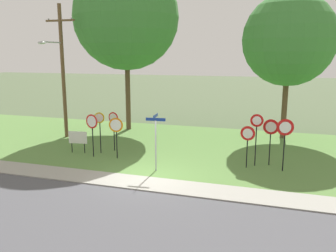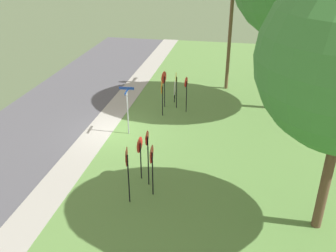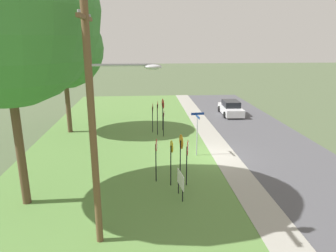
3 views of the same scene
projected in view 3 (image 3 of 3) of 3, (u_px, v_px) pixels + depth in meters
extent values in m
plane|color=#4C5B3D|center=(211.00, 156.00, 19.56)|extent=(160.00, 160.00, 0.00)
cube|color=#4C4C51|center=(284.00, 153.00, 19.93)|extent=(44.00, 6.40, 0.01)
cube|color=#99968C|center=(224.00, 155.00, 19.61)|extent=(44.00, 1.60, 0.06)
cube|color=#567F3D|center=(116.00, 158.00, 19.10)|extent=(44.00, 12.00, 0.04)
cylinder|color=black|center=(156.00, 163.00, 15.64)|extent=(0.06, 0.06, 2.02)
cylinder|color=red|center=(157.00, 145.00, 15.38)|extent=(0.63, 0.11, 0.63)
cylinder|color=white|center=(157.00, 145.00, 15.38)|extent=(0.49, 0.07, 0.49)
cylinder|color=black|center=(187.00, 166.00, 15.22)|extent=(0.06, 0.06, 2.05)
cylinder|color=red|center=(188.00, 148.00, 14.97)|extent=(0.77, 0.17, 0.78)
cylinder|color=white|center=(188.00, 148.00, 14.97)|extent=(0.60, 0.12, 0.61)
cylinder|color=black|center=(171.00, 166.00, 15.19)|extent=(0.06, 0.06, 2.11)
cylinder|color=gold|center=(172.00, 147.00, 14.92)|extent=(0.60, 0.10, 0.60)
cylinder|color=white|center=(172.00, 147.00, 14.92)|extent=(0.47, 0.07, 0.47)
cylinder|color=black|center=(180.00, 157.00, 16.54)|extent=(0.06, 0.06, 1.91)
cylinder|color=orange|center=(181.00, 142.00, 16.30)|extent=(0.78, 0.13, 0.78)
cylinder|color=white|center=(182.00, 142.00, 16.30)|extent=(0.60, 0.09, 0.61)
cylinder|color=black|center=(153.00, 120.00, 24.04)|extent=(0.06, 0.06, 2.06)
cone|color=red|center=(153.00, 108.00, 23.78)|extent=(0.77, 0.05, 0.77)
cone|color=silver|center=(153.00, 108.00, 23.79)|extent=(0.53, 0.03, 0.53)
cylinder|color=black|center=(163.00, 116.00, 24.71)|extent=(0.06, 0.06, 2.25)
cone|color=red|center=(163.00, 104.00, 24.44)|extent=(0.80, 0.19, 0.80)
cone|color=white|center=(163.00, 104.00, 24.44)|extent=(0.54, 0.12, 0.55)
cylinder|color=black|center=(157.00, 120.00, 23.37)|extent=(0.06, 0.06, 2.40)
cone|color=red|center=(158.00, 105.00, 23.06)|extent=(0.64, 0.04, 0.64)
cone|color=white|center=(158.00, 105.00, 23.07)|extent=(0.44, 0.02, 0.44)
cylinder|color=black|center=(163.00, 125.00, 23.11)|extent=(0.06, 0.06, 1.82)
cone|color=red|center=(164.00, 114.00, 22.89)|extent=(0.72, 0.10, 0.72)
cone|color=silver|center=(164.00, 114.00, 22.89)|extent=(0.49, 0.06, 0.49)
cylinder|color=#9EA0A8|center=(197.00, 137.00, 19.19)|extent=(0.07, 0.07, 2.46)
cylinder|color=#9EA0A8|center=(197.00, 117.00, 18.86)|extent=(0.09, 0.09, 0.03)
cube|color=navy|center=(198.00, 116.00, 18.84)|extent=(0.96, 0.10, 0.15)
cube|color=navy|center=(198.00, 114.00, 18.79)|extent=(0.09, 0.81, 0.15)
cylinder|color=brown|center=(92.00, 125.00, 10.02)|extent=(0.24, 0.24, 8.75)
cube|color=brown|center=(85.00, 17.00, 9.13)|extent=(2.10, 0.12, 0.12)
cylinder|color=gray|center=(79.00, 11.00, 8.29)|extent=(0.09, 0.09, 0.10)
cylinder|color=gray|center=(89.00, 16.00, 9.92)|extent=(0.09, 0.09, 0.10)
cylinder|color=#9EA0A8|center=(121.00, 65.00, 9.58)|extent=(0.08, 2.01, 0.08)
ellipsoid|color=#B7B7BC|center=(153.00, 67.00, 9.68)|extent=(0.40, 0.56, 0.18)
cylinder|color=black|center=(183.00, 196.00, 13.85)|extent=(0.05, 0.05, 0.55)
cylinder|color=black|center=(178.00, 188.00, 14.58)|extent=(0.05, 0.05, 0.55)
cube|color=white|center=(181.00, 180.00, 14.05)|extent=(1.09, 0.18, 0.70)
cylinder|color=brown|center=(18.00, 136.00, 12.98)|extent=(0.36, 0.36, 6.29)
sphere|color=#3D7F38|center=(1.00, 9.00, 11.63)|extent=(7.53, 7.53, 7.53)
cylinder|color=brown|center=(68.00, 101.00, 23.80)|extent=(0.36, 0.36, 4.99)
sphere|color=#3D7F38|center=(63.00, 48.00, 22.73)|extent=(5.98, 5.98, 5.98)
cube|color=silver|center=(231.00, 110.00, 30.13)|extent=(4.23, 1.86, 0.68)
cube|color=black|center=(231.00, 104.00, 29.96)|extent=(2.14, 1.52, 0.56)
cylinder|color=black|center=(219.00, 109.00, 31.39)|extent=(0.61, 0.20, 0.60)
cylinder|color=black|center=(236.00, 109.00, 31.46)|extent=(0.61, 0.20, 0.60)
cylinder|color=black|center=(225.00, 115.00, 28.90)|extent=(0.61, 0.20, 0.60)
cylinder|color=black|center=(243.00, 115.00, 28.97)|extent=(0.61, 0.20, 0.60)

